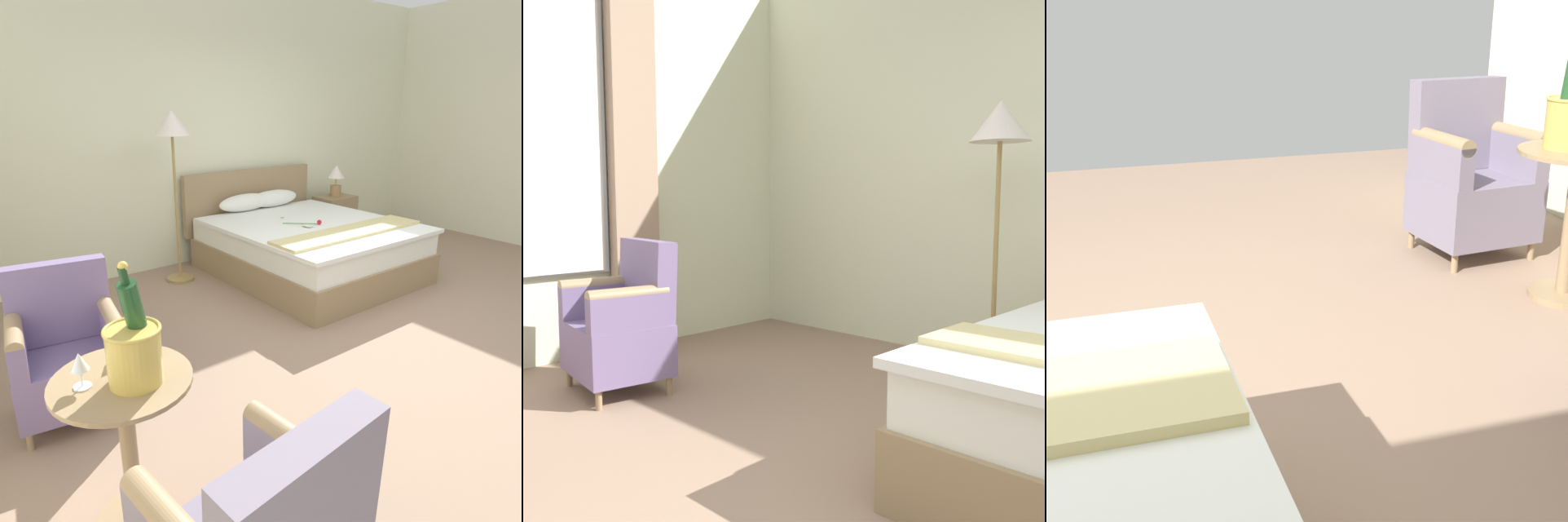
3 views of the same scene
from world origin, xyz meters
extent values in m
cylinder|color=#947957|center=(-2.46, -0.46, 0.01)|extent=(0.33, 0.33, 0.03)
cylinder|color=gold|center=(-2.42, -0.52, 0.84)|extent=(0.21, 0.21, 0.22)
cylinder|color=#947957|center=(-2.12, -0.92, 0.05)|extent=(0.04, 0.04, 0.11)
cylinder|color=#947957|center=(-2.62, -0.97, 0.05)|extent=(0.04, 0.04, 0.11)
cylinder|color=#947957|center=(-2.08, -1.36, 0.05)|extent=(0.04, 0.04, 0.11)
cylinder|color=#947957|center=(-2.58, -1.41, 0.05)|extent=(0.04, 0.04, 0.11)
cube|color=slate|center=(-2.35, -1.16, 0.28)|extent=(0.63, 0.58, 0.34)
cube|color=slate|center=(-2.33, -1.38, 0.71)|extent=(0.57, 0.19, 0.52)
cube|color=slate|center=(-2.11, -1.12, 0.56)|extent=(0.14, 0.49, 0.22)
cylinder|color=#947957|center=(-2.11, -1.12, 0.67)|extent=(0.14, 0.49, 0.09)
cube|color=slate|center=(-2.59, -1.17, 0.56)|extent=(0.14, 0.49, 0.22)
cylinder|color=#947957|center=(-2.59, -1.17, 0.67)|extent=(0.14, 0.49, 0.09)
camera|label=1|loc=(-2.99, -2.06, 1.75)|focal=32.00mm
camera|label=2|loc=(0.62, -1.27, 1.13)|focal=40.00mm
camera|label=3|loc=(-0.26, 2.29, 1.40)|focal=50.00mm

